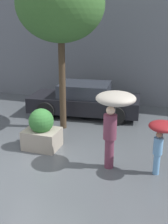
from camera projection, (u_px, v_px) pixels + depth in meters
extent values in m
plane|color=#51565B|center=(35.00, 161.00, 7.86)|extent=(40.00, 40.00, 0.00)
cube|color=slate|center=(99.00, 37.00, 12.76)|extent=(18.00, 0.30, 6.00)
cube|color=#9E9384|center=(42.00, 139.00, 8.61)|extent=(1.05, 0.83, 0.59)
sphere|color=#337033|center=(41.00, 121.00, 8.43)|extent=(0.76, 0.76, 0.76)
cylinder|color=brown|center=(109.00, 153.00, 7.43)|extent=(0.24, 0.24, 0.83)
cylinder|color=brown|center=(110.00, 127.00, 7.19)|extent=(0.35, 0.35, 0.66)
sphere|color=beige|center=(111.00, 110.00, 7.05)|extent=(0.23, 0.23, 0.23)
cylinder|color=#4C4C51|center=(115.00, 112.00, 7.15)|extent=(0.02, 0.02, 0.70)
ellipsoid|color=beige|center=(116.00, 98.00, 7.04)|extent=(1.02, 1.02, 0.33)
cylinder|color=#669ED1|center=(156.00, 164.00, 7.16)|extent=(0.16, 0.16, 0.57)
cylinder|color=#669ED1|center=(158.00, 146.00, 7.00)|extent=(0.24, 0.24, 0.45)
sphere|color=#997056|center=(159.00, 135.00, 6.90)|extent=(0.15, 0.15, 0.15)
cylinder|color=#4C4C51|center=(162.00, 137.00, 6.82)|extent=(0.02, 0.02, 0.53)
ellipsoid|color=maroon|center=(163.00, 126.00, 6.74)|extent=(0.71, 0.71, 0.23)
cube|color=black|center=(85.00, 103.00, 11.53)|extent=(4.60, 2.24, 0.61)
cube|color=#2D333D|center=(85.00, 90.00, 11.35)|extent=(2.15, 1.71, 0.53)
cylinder|color=black|center=(46.00, 111.00, 11.02)|extent=(0.73, 0.30, 0.71)
cylinder|color=black|center=(59.00, 99.00, 12.67)|extent=(0.73, 0.30, 0.71)
cylinder|color=black|center=(116.00, 116.00, 10.48)|extent=(0.73, 0.30, 0.71)
cylinder|color=black|center=(120.00, 102.00, 12.12)|extent=(0.73, 0.30, 0.71)
cylinder|color=#423323|center=(62.00, 81.00, 9.75)|extent=(0.23, 0.23, 3.45)
ellipsoid|color=#38662D|center=(60.00, 4.00, 8.95)|extent=(2.87, 2.87, 2.44)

